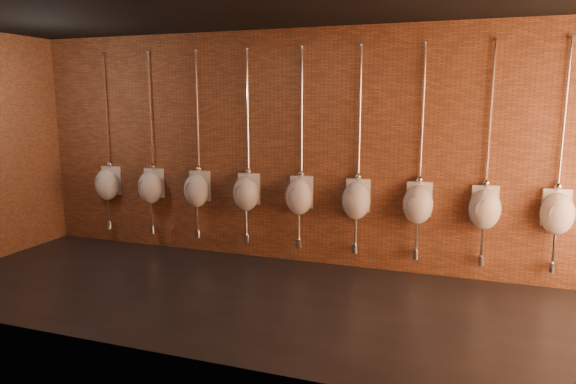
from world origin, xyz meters
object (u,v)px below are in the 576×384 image
(urinal_4, at_px, (299,196))
(urinal_3, at_px, (246,193))
(urinal_0, at_px, (107,184))
(urinal_5, at_px, (356,200))
(urinal_7, at_px, (485,208))
(urinal_6, at_px, (418,204))
(urinal_8, at_px, (557,212))
(urinal_1, at_px, (151,186))
(urinal_2, at_px, (197,189))

(urinal_4, bearing_deg, urinal_3, 180.00)
(urinal_0, relative_size, urinal_5, 1.00)
(urinal_7, bearing_deg, urinal_6, 180.00)
(urinal_0, bearing_deg, urinal_4, 0.00)
(urinal_0, height_order, urinal_4, same)
(urinal_0, bearing_deg, urinal_8, 0.00)
(urinal_1, xyz_separation_m, urinal_3, (1.58, 0.00, 0.00))
(urinal_0, xyz_separation_m, urinal_3, (2.38, 0.00, 0.00))
(urinal_3, height_order, urinal_8, same)
(urinal_7, bearing_deg, urinal_4, 180.00)
(urinal_1, height_order, urinal_3, same)
(urinal_1, relative_size, urinal_2, 1.00)
(urinal_7, bearing_deg, urinal_0, 180.00)
(urinal_3, bearing_deg, urinal_1, 180.00)
(urinal_4, bearing_deg, urinal_8, 0.00)
(urinal_7, xyz_separation_m, urinal_8, (0.79, 0.00, 0.00))
(urinal_1, distance_m, urinal_8, 5.55)
(urinal_8, bearing_deg, urinal_2, 180.00)
(urinal_4, height_order, urinal_5, same)
(urinal_4, bearing_deg, urinal_5, 0.00)
(urinal_2, distance_m, urinal_4, 1.58)
(urinal_3, bearing_deg, urinal_2, 180.00)
(urinal_3, distance_m, urinal_8, 3.96)
(urinal_4, height_order, urinal_6, same)
(urinal_1, distance_m, urinal_2, 0.79)
(urinal_0, relative_size, urinal_7, 1.00)
(urinal_2, bearing_deg, urinal_3, 0.00)
(urinal_3, xyz_separation_m, urinal_5, (1.58, 0.00, 0.00))
(urinal_1, bearing_deg, urinal_8, 0.00)
(urinal_2, height_order, urinal_8, same)
(urinal_5, xyz_separation_m, urinal_8, (2.38, 0.00, 0.00))
(urinal_4, distance_m, urinal_6, 1.58)
(urinal_2, xyz_separation_m, urinal_4, (1.58, 0.00, 0.00))
(urinal_3, bearing_deg, urinal_7, 0.00)
(urinal_8, bearing_deg, urinal_3, 180.00)
(urinal_3, relative_size, urinal_7, 1.00)
(urinal_0, height_order, urinal_7, same)
(urinal_1, height_order, urinal_8, same)
(urinal_0, bearing_deg, urinal_2, 0.00)
(urinal_3, height_order, urinal_7, same)
(urinal_2, xyz_separation_m, urinal_8, (4.75, 0.00, 0.00))
(urinal_4, xyz_separation_m, urinal_6, (1.58, 0.00, 0.00))
(urinal_7, bearing_deg, urinal_5, 180.00)
(urinal_4, bearing_deg, urinal_1, 180.00)
(urinal_2, bearing_deg, urinal_1, 180.00)
(urinal_6, bearing_deg, urinal_8, 0.00)
(urinal_4, distance_m, urinal_7, 2.38)
(urinal_6, bearing_deg, urinal_0, 180.00)
(urinal_4, distance_m, urinal_5, 0.79)
(urinal_7, bearing_deg, urinal_2, 180.00)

